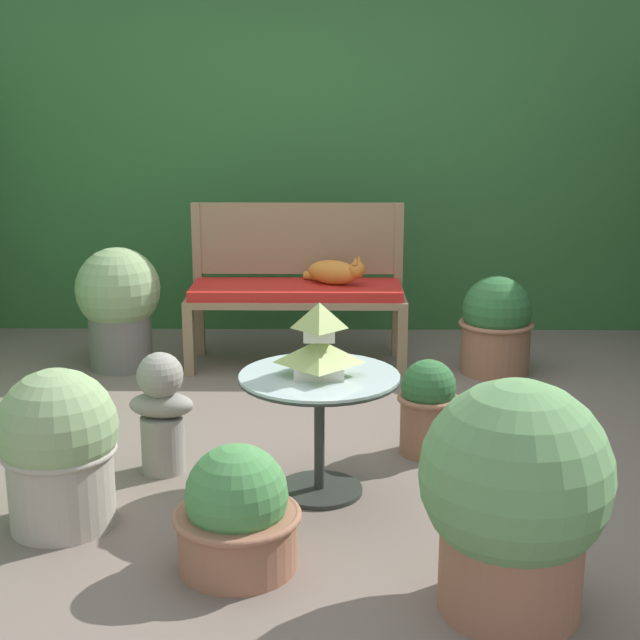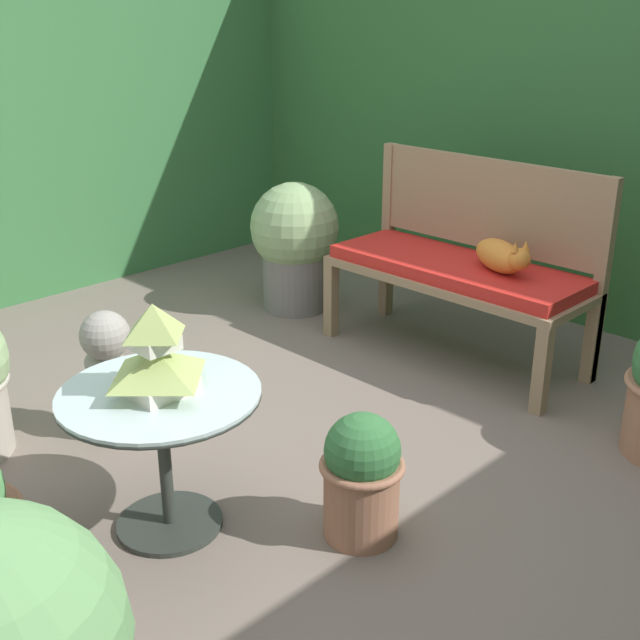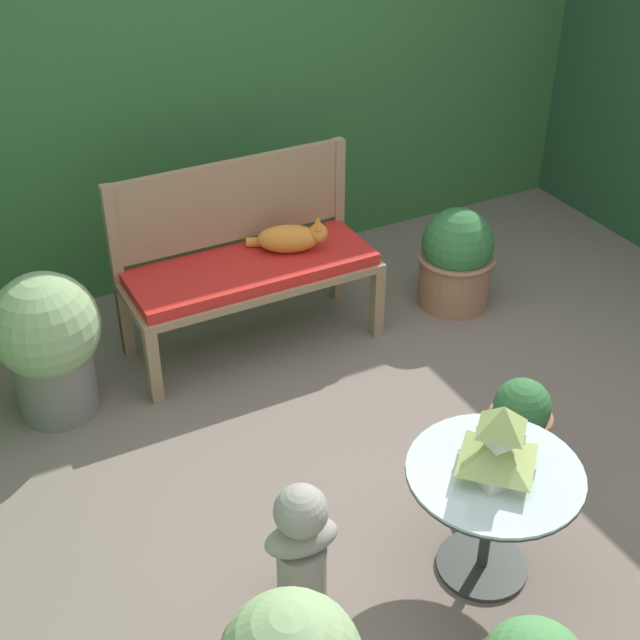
{
  "view_description": "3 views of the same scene",
  "coord_description": "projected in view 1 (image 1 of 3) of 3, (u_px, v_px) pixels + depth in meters",
  "views": [
    {
      "loc": [
        0.03,
        -4.12,
        1.63
      ],
      "look_at": [
        -0.03,
        0.42,
        0.5
      ],
      "focal_mm": 50.0,
      "sensor_mm": 36.0,
      "label": 1
    },
    {
      "loc": [
        2.0,
        -1.91,
        1.7
      ],
      "look_at": [
        -0.14,
        0.25,
        0.49
      ],
      "focal_mm": 45.0,
      "sensor_mm": 36.0,
      "label": 2
    },
    {
      "loc": [
        -1.73,
        -2.49,
        2.81
      ],
      "look_at": [
        -0.21,
        0.43,
        0.64
      ],
      "focal_mm": 50.0,
      "sensor_mm": 36.0,
      "label": 3
    }
  ],
  "objects": [
    {
      "name": "ground",
      "position": [
        325.0,
        438.0,
        4.39
      ],
      "size": [
        30.0,
        30.0,
        0.0
      ],
      "primitive_type": "plane",
      "color": "#75665B"
    },
    {
      "name": "foliage_hedge_back",
      "position": [
        328.0,
        164.0,
        6.62
      ],
      "size": [
        6.4,
        0.93,
        2.3
      ],
      "primitive_type": "cube",
      "color": "#336633",
      "rests_on": "ground"
    },
    {
      "name": "garden_bench",
      "position": [
        296.0,
        296.0,
        5.5
      ],
      "size": [
        1.34,
        0.51,
        0.51
      ],
      "color": "#937556",
      "rests_on": "ground"
    },
    {
      "name": "bench_backrest",
      "position": [
        298.0,
        248.0,
        5.66
      ],
      "size": [
        1.34,
        0.06,
        0.99
      ],
      "color": "#937556",
      "rests_on": "ground"
    },
    {
      "name": "cat",
      "position": [
        335.0,
        272.0,
        5.48
      ],
      "size": [
        0.39,
        0.31,
        0.19
      ],
      "rotation": [
        0.0,
        0.0,
        -0.41
      ],
      "color": "orange",
      "rests_on": "garden_bench"
    },
    {
      "name": "patio_table",
      "position": [
        319.0,
        400.0,
        3.69
      ],
      "size": [
        0.67,
        0.67,
        0.52
      ],
      "color": "#2D332D",
      "rests_on": "ground"
    },
    {
      "name": "pagoda_birdhouse",
      "position": [
        319.0,
        345.0,
        3.63
      ],
      "size": [
        0.27,
        0.27,
        0.31
      ],
      "color": "silver",
      "rests_on": "patio_table"
    },
    {
      "name": "garden_bust",
      "position": [
        162.0,
        410.0,
        3.94
      ],
      "size": [
        0.3,
        0.21,
        0.55
      ],
      "rotation": [
        0.0,
        0.0,
        -0.08
      ],
      "color": "gray",
      "rests_on": "ground"
    },
    {
      "name": "potted_plant_bench_left",
      "position": [
        237.0,
        515.0,
        3.14
      ],
      "size": [
        0.46,
        0.46,
        0.46
      ],
      "color": "#9E664C",
      "rests_on": "ground"
    },
    {
      "name": "potted_plant_bench_right",
      "position": [
        496.0,
        326.0,
        5.38
      ],
      "size": [
        0.45,
        0.45,
        0.6
      ],
      "color": "#9E664C",
      "rests_on": "ground"
    },
    {
      "name": "potted_plant_table_far",
      "position": [
        428.0,
        406.0,
        4.15
      ],
      "size": [
        0.29,
        0.29,
        0.46
      ],
      "color": "#9E664C",
      "rests_on": "ground"
    },
    {
      "name": "potted_plant_path_edge",
      "position": [
        119.0,
        303.0,
        5.45
      ],
      "size": [
        0.51,
        0.51,
        0.75
      ],
      "color": "slate",
      "rests_on": "ground"
    },
    {
      "name": "potted_plant_hedge_corner",
      "position": [
        59.0,
        449.0,
        3.43
      ],
      "size": [
        0.46,
        0.46,
        0.63
      ],
      "color": "#ADA393",
      "rests_on": "ground"
    },
    {
      "name": "potted_plant_table_near",
      "position": [
        514.0,
        496.0,
        2.84
      ],
      "size": [
        0.62,
        0.62,
        0.78
      ],
      "color": "#9E664C",
      "rests_on": "ground"
    }
  ]
}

